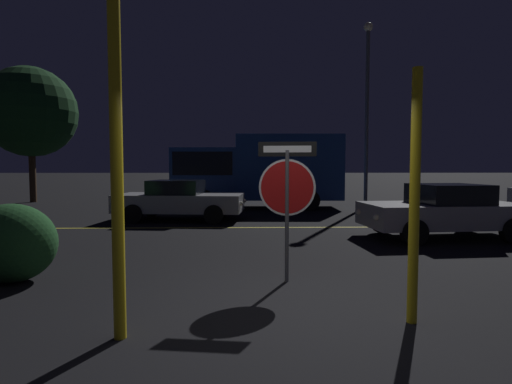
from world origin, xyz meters
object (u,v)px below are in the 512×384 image
(yellow_pole_left, at_px, (117,165))
(passing_car_2, at_px, (180,200))
(hedge_bush_1, at_px, (11,243))
(stop_sign, at_px, (287,186))
(street_lamp, at_px, (367,100))
(tree_0, at_px, (30,112))
(delivery_truck, at_px, (256,169))
(yellow_pole_right, at_px, (415,197))
(passing_car_3, at_px, (444,211))

(yellow_pole_left, height_order, passing_car_2, yellow_pole_left)
(hedge_bush_1, bearing_deg, stop_sign, -0.97)
(street_lamp, bearing_deg, hedge_bush_1, -128.07)
(stop_sign, relative_size, yellow_pole_left, 0.60)
(tree_0, bearing_deg, delivery_truck, -15.61)
(hedge_bush_1, height_order, passing_car_2, passing_car_2)
(hedge_bush_1, relative_size, street_lamp, 0.17)
(yellow_pole_right, xyz_separation_m, delivery_truck, (-1.44, 12.91, 0.26))
(stop_sign, distance_m, yellow_pole_right, 2.07)
(yellow_pole_right, relative_size, passing_car_3, 0.70)
(yellow_pole_left, bearing_deg, passing_car_3, 42.49)
(stop_sign, distance_m, hedge_bush_1, 4.27)
(stop_sign, bearing_deg, street_lamp, 75.01)
(yellow_pole_right, relative_size, street_lamp, 0.36)
(hedge_bush_1, height_order, passing_car_3, passing_car_3)
(yellow_pole_left, bearing_deg, tree_0, 120.07)
(delivery_truck, bearing_deg, hedge_bush_1, 161.90)
(yellow_pole_left, xyz_separation_m, yellow_pole_right, (3.15, 0.34, -0.35))
(passing_car_3, distance_m, delivery_truck, 8.86)
(yellow_pole_right, distance_m, tree_0, 20.64)
(stop_sign, distance_m, delivery_truck, 11.26)
(yellow_pole_left, height_order, tree_0, tree_0)
(passing_car_2, relative_size, delivery_truck, 0.60)
(hedge_bush_1, relative_size, passing_car_2, 0.31)
(yellow_pole_left, height_order, passing_car_3, yellow_pole_left)
(yellow_pole_right, bearing_deg, yellow_pole_left, -173.91)
(stop_sign, bearing_deg, yellow_pole_right, -45.75)
(passing_car_2, height_order, tree_0, tree_0)
(stop_sign, distance_m, tree_0, 18.60)
(street_lamp, bearing_deg, tree_0, 169.06)
(street_lamp, xyz_separation_m, tree_0, (-16.00, 3.09, -0.17))
(yellow_pole_left, relative_size, passing_car_3, 0.87)
(stop_sign, height_order, yellow_pole_left, yellow_pole_left)
(street_lamp, bearing_deg, passing_car_3, -92.55)
(yellow_pole_right, distance_m, street_lamp, 13.76)
(yellow_pole_right, bearing_deg, passing_car_3, 60.37)
(yellow_pole_left, relative_size, hedge_bush_1, 2.65)
(yellow_pole_left, relative_size, tree_0, 0.52)
(hedge_bush_1, height_order, tree_0, tree_0)
(delivery_truck, distance_m, tree_0, 11.96)
(stop_sign, xyz_separation_m, delivery_truck, (-0.20, 11.26, 0.21))
(tree_0, bearing_deg, hedge_bush_1, -63.26)
(yellow_pole_right, bearing_deg, delivery_truck, 96.37)
(hedge_bush_1, xyz_separation_m, passing_car_2, (1.36, 7.15, 0.08))
(yellow_pole_left, relative_size, delivery_truck, 0.49)
(delivery_truck, relative_size, tree_0, 1.06)
(hedge_bush_1, distance_m, tree_0, 16.50)
(yellow_pole_right, height_order, street_lamp, street_lamp)
(delivery_truck, height_order, tree_0, tree_0)
(street_lamp, distance_m, tree_0, 16.30)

